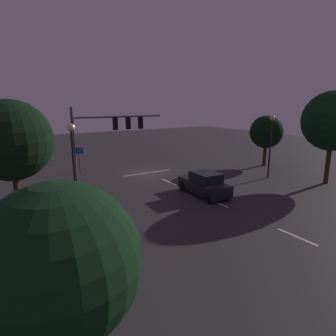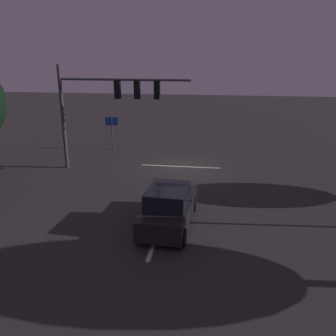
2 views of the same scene
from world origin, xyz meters
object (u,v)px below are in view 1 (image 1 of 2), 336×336
Objects in this scene: street_lamp_left_kerb at (271,135)px; tree_left_near at (333,121)px; car_approaching at (204,184)px; tree_left_far at (266,132)px; route_sign at (79,154)px; tree_right_near at (60,264)px; tree_right_far at (11,141)px; street_lamp_right_kerb at (73,152)px; traffic_signal_assembly at (109,130)px.

tree_left_near reaches higher than street_lamp_left_kerb.
tree_left_far is at bearing -159.05° from car_approaching.
car_approaching is 12.92m from route_sign.
street_lamp_left_kerb is 0.73× the size of tree_left_near.
car_approaching is 15.98m from tree_right_near.
street_lamp_left_kerb is at bearing 171.56° from tree_right_far.
tree_right_near is 14.02m from tree_right_far.
route_sign is 22.01m from tree_left_near.
street_lamp_left_kerb is 16.72m from street_lamp_right_kerb.
tree_right_far reaches higher than tree_left_far.
tree_right_near reaches higher than route_sign.
tree_right_far is (22.22, -6.67, -0.77)m from tree_left_near.
tree_right_far reaches higher than traffic_signal_assembly.
traffic_signal_assembly is 1.14× the size of tree_right_far.
traffic_signal_assembly is 1.03× the size of tree_left_near.
route_sign is at bearing -41.60° from tree_left_near.
route_sign is at bearing -74.46° from traffic_signal_assembly.
street_lamp_right_kerb is 0.72× the size of tree_left_near.
route_sign is 0.48× the size of tree_right_near.
street_lamp_right_kerb is 19.79m from tree_left_near.
street_lamp_left_kerb is at bearing -174.01° from car_approaching.
traffic_signal_assembly is at bearing -56.94° from car_approaching.
traffic_signal_assembly is 1.44× the size of street_lamp_right_kerb.
car_approaching is 9.35m from street_lamp_right_kerb.
tree_left_near is at bearing 124.52° from street_lamp_left_kerb.
tree_left_far is (-16.21, 2.36, -0.80)m from traffic_signal_assembly.
car_approaching is at bearing 172.00° from street_lamp_right_kerb.
tree_left_far is (-1.24, -7.42, -1.57)m from tree_left_near.
street_lamp_left_kerb is 2.22× the size of route_sign.
street_lamp_left_kerb is 4.74m from tree_left_near.
traffic_signal_assembly is 8.92m from car_approaching.
tree_left_far is 0.77× the size of tree_right_far.
tree_right_near is 27.92m from tree_left_far.
tree_left_far is at bearing -148.13° from tree_right_near.
street_lamp_left_kerb is at bearing 142.01° from route_sign.
traffic_signal_assembly reaches higher than tree_left_far.
street_lamp_right_kerb reaches higher than tree_right_near.
traffic_signal_assembly is at bearing -25.94° from street_lamp_left_kerb.
car_approaching is at bearing 123.06° from traffic_signal_assembly.
tree_right_near is (11.96, 10.25, 2.70)m from car_approaching.
tree_right_near is (3.17, 11.48, -0.24)m from street_lamp_right_kerb.
tree_left_far is at bearing 158.14° from route_sign.
street_lamp_right_kerb is (4.33, 5.62, -0.60)m from traffic_signal_assembly.
tree_left_far is at bearing 171.71° from traffic_signal_assembly.
tree_left_far is at bearing -178.17° from tree_right_far.
traffic_signal_assembly reaches higher than street_lamp_left_kerb.
tree_left_far is (-17.51, 7.02, 1.76)m from route_sign.
traffic_signal_assembly is 3.15× the size of route_sign.
traffic_signal_assembly is 16.40m from tree_left_far.
tree_left_near is (-19.30, 4.16, 1.37)m from street_lamp_right_kerb.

